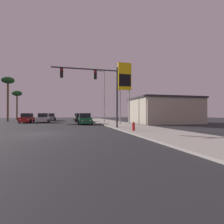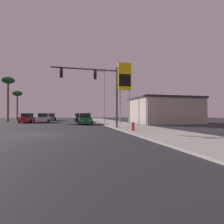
% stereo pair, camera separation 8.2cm
% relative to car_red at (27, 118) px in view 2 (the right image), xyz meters
% --- Properties ---
extents(ground_plane, '(120.00, 120.00, 0.00)m').
position_rel_car_red_xyz_m(ground_plane, '(4.77, -18.89, -0.76)').
color(ground_plane, '#28282B').
extents(sidewalk_right, '(5.00, 60.00, 0.12)m').
position_rel_car_red_xyz_m(sidewalk_right, '(14.27, -8.89, -0.70)').
color(sidewalk_right, '#9E998E').
rests_on(sidewalk_right, ground).
extents(building_gas_station, '(10.30, 8.30, 4.30)m').
position_rel_car_red_xyz_m(building_gas_station, '(22.77, -7.26, 1.40)').
color(building_gas_station, '#B2A893').
rests_on(building_gas_station, ground).
extents(car_red, '(2.04, 4.34, 1.68)m').
position_rel_car_red_xyz_m(car_red, '(0.00, 0.00, 0.00)').
color(car_red, maroon).
rests_on(car_red, ground).
extents(car_silver, '(2.04, 4.34, 1.68)m').
position_rel_car_red_xyz_m(car_silver, '(2.75, -0.05, 0.00)').
color(car_silver, '#B7B7BC').
rests_on(car_silver, ground).
extents(car_white, '(2.04, 4.32, 1.68)m').
position_rel_car_red_xyz_m(car_white, '(9.43, 9.51, 0.00)').
color(car_white, silver).
rests_on(car_white, ground).
extents(car_grey, '(2.04, 4.32, 1.68)m').
position_rel_car_red_xyz_m(car_grey, '(3.10, 10.51, 0.00)').
color(car_grey, slate).
rests_on(car_grey, ground).
extents(car_green, '(2.04, 4.33, 1.68)m').
position_rel_car_red_xyz_m(car_green, '(9.51, -6.99, 0.00)').
color(car_green, '#195933').
rests_on(car_green, ground).
extents(car_black, '(2.04, 4.33, 1.68)m').
position_rel_car_red_xyz_m(car_black, '(9.42, 0.57, 0.00)').
color(car_black, black).
rests_on(car_black, ground).
extents(traffic_light_mast, '(6.87, 0.36, 6.50)m').
position_rel_car_red_xyz_m(traffic_light_mast, '(10.22, -15.52, 3.94)').
color(traffic_light_mast, '#38383D').
rests_on(traffic_light_mast, sidewalk_right).
extents(street_lamp, '(1.74, 0.24, 9.00)m').
position_rel_car_red_xyz_m(street_lamp, '(13.03, -3.83, 4.36)').
color(street_lamp, '#99999E').
rests_on(street_lamp, sidewalk_right).
extents(gas_station_sign, '(2.00, 0.42, 9.00)m').
position_rel_car_red_xyz_m(gas_station_sign, '(15.15, -9.07, 5.86)').
color(gas_station_sign, '#99999E').
rests_on(gas_station_sign, sidewalk_right).
extents(fire_hydrant, '(0.24, 0.34, 0.76)m').
position_rel_car_red_xyz_m(fire_hydrant, '(12.60, -19.23, -0.27)').
color(fire_hydrant, red).
rests_on(fire_hydrant, sidewalk_right).
extents(palm_tree_mid, '(2.40, 2.40, 8.93)m').
position_rel_car_red_xyz_m(palm_tree_mid, '(-4.58, 5.11, 7.00)').
color(palm_tree_mid, brown).
rests_on(palm_tree_mid, ground).
extents(palm_tree_far, '(2.40, 2.40, 7.41)m').
position_rel_car_red_xyz_m(palm_tree_far, '(-5.48, 15.11, 5.64)').
color(palm_tree_far, brown).
rests_on(palm_tree_far, ground).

